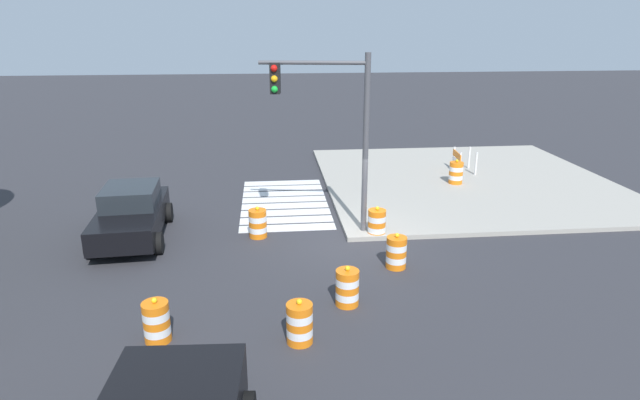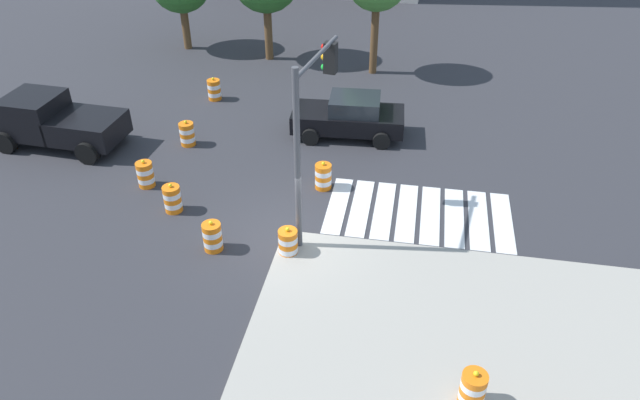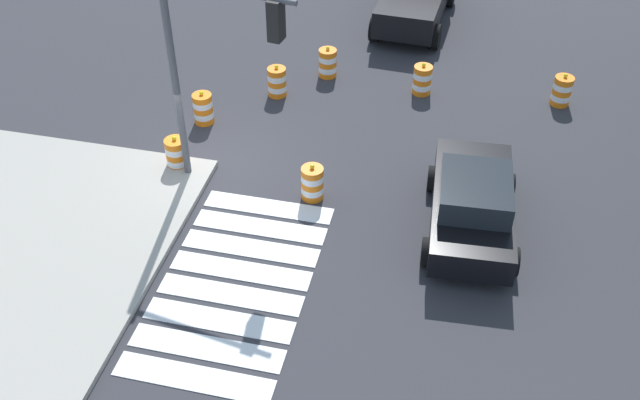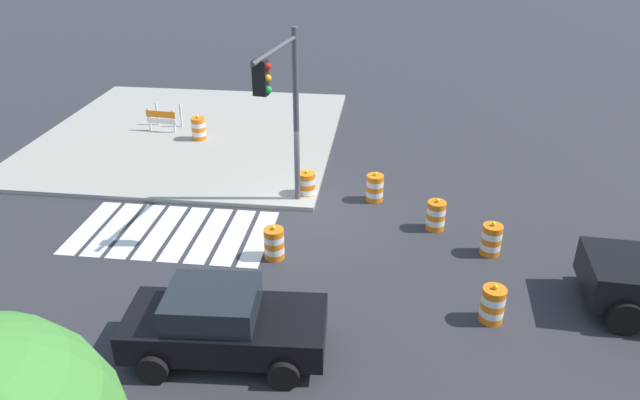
% 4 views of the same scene
% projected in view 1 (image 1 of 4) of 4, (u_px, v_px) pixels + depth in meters
% --- Properties ---
extents(ground_plane, '(120.00, 120.00, 0.00)m').
position_uv_depth(ground_plane, '(347.00, 242.00, 16.30)').
color(ground_plane, '#2D2D33').
extents(sidewalk_corner, '(12.00, 12.00, 0.15)m').
position_uv_depth(sidewalk_corner, '(465.00, 180.00, 22.51)').
color(sidewalk_corner, '#9E998E').
rests_on(sidewalk_corner, ground).
extents(crosswalk_stripes, '(5.85, 3.20, 0.02)m').
position_uv_depth(crosswalk_stripes, '(285.00, 203.00, 19.91)').
color(crosswalk_stripes, silver).
rests_on(crosswalk_stripes, ground).
extents(sports_car, '(4.41, 2.34, 1.63)m').
position_uv_depth(sports_car, '(131.00, 213.00, 16.42)').
color(sports_car, black).
rests_on(sports_car, ground).
extents(traffic_barrel_near_corner, '(0.56, 0.56, 1.02)m').
position_uv_depth(traffic_barrel_near_corner, '(396.00, 252.00, 14.48)').
color(traffic_barrel_near_corner, orange).
rests_on(traffic_barrel_near_corner, ground).
extents(traffic_barrel_crosswalk_end, '(0.56, 0.56, 1.02)m').
position_uv_depth(traffic_barrel_crosswalk_end, '(347.00, 288.00, 12.53)').
color(traffic_barrel_crosswalk_end, orange).
rests_on(traffic_barrel_crosswalk_end, ground).
extents(traffic_barrel_median_far, '(0.56, 0.56, 1.02)m').
position_uv_depth(traffic_barrel_median_far, '(377.00, 223.00, 16.59)').
color(traffic_barrel_median_far, orange).
rests_on(traffic_barrel_median_far, ground).
extents(traffic_barrel_far_curb, '(0.56, 0.56, 1.02)m').
position_uv_depth(traffic_barrel_far_curb, '(157.00, 322.00, 11.09)').
color(traffic_barrel_far_curb, orange).
rests_on(traffic_barrel_far_curb, ground).
extents(traffic_barrel_lane_center, '(0.56, 0.56, 1.02)m').
position_uv_depth(traffic_barrel_lane_center, '(300.00, 323.00, 11.04)').
color(traffic_barrel_lane_center, orange).
rests_on(traffic_barrel_lane_center, ground).
extents(traffic_barrel_opposite_curb, '(0.56, 0.56, 1.02)m').
position_uv_depth(traffic_barrel_opposite_curb, '(258.00, 223.00, 16.58)').
color(traffic_barrel_opposite_curb, orange).
rests_on(traffic_barrel_opposite_curb, ground).
extents(traffic_barrel_on_sidewalk, '(0.56, 0.56, 1.02)m').
position_uv_depth(traffic_barrel_on_sidewalk, '(456.00, 173.00, 21.71)').
color(traffic_barrel_on_sidewalk, orange).
rests_on(traffic_barrel_on_sidewalk, sidewalk_corner).
extents(construction_barricade, '(1.30, 0.89, 1.00)m').
position_uv_depth(construction_barricade, '(460.00, 159.00, 23.44)').
color(construction_barricade, silver).
rests_on(construction_barricade, sidewalk_corner).
extents(traffic_light_pole, '(0.73, 3.26, 5.50)m').
position_uv_depth(traffic_light_pole, '(328.00, 112.00, 15.75)').
color(traffic_light_pole, '#4C4C51').
rests_on(traffic_light_pole, sidewalk_corner).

